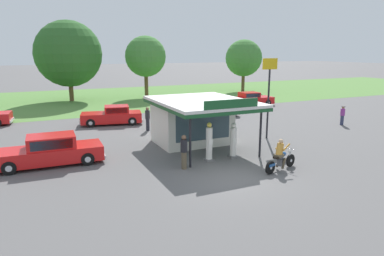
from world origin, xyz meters
TOP-DOWN VIEW (x-y plane):
  - ground_plane at (0.00, 0.00)m, footprint 300.00×300.00m
  - grass_verge_strip at (0.00, 30.00)m, footprint 120.00×24.00m
  - service_station_kiosk at (1.00, 6.08)m, footprint 5.07×6.59m
  - gas_pump_nearside at (0.26, 2.68)m, footprint 0.44×0.44m
  - gas_pump_offside at (1.74, 2.68)m, footprint 0.44×0.44m
  - motorcycle_with_rider at (2.68, -0.12)m, footprint 2.24×0.89m
  - featured_classic_sedan at (-7.39, 5.49)m, footprint 5.48×2.06m
  - parked_car_back_row_left at (-2.32, 14.25)m, footprint 5.05×2.77m
  - parked_car_back_row_centre_right at (13.03, 17.71)m, footprint 5.25×2.16m
  - parked_car_second_row_spare at (6.24, 13.89)m, footprint 5.49×2.37m
  - bystander_chatting_near_pumps at (13.94, 6.34)m, footprint 0.34×0.34m
  - bystander_admiring_sedan at (-0.48, 10.88)m, footprint 0.34×0.34m
  - bystander_leaning_by_kiosk at (-1.46, 2.04)m, footprint 0.34×0.34m
  - tree_oak_left at (5.15, 29.00)m, footprint 5.01×5.01m
  - tree_oak_far_left at (-3.80, 29.42)m, footprint 7.47×7.47m
  - tree_oak_distant_spare at (19.83, 29.57)m, footprint 5.19×5.19m
  - roadside_pole_sign at (6.01, 5.39)m, footprint 1.10×0.12m

SIDE VIEW (x-z plane):
  - ground_plane at x=0.00m, z-range 0.00..0.00m
  - grass_verge_strip at x=0.00m, z-range 0.00..0.01m
  - parked_car_back_row_centre_right at x=13.03m, z-range -0.07..1.36m
  - motorcycle_with_rider at x=2.68m, z-range -0.14..1.44m
  - parked_car_back_row_left at x=-2.32m, z-range -0.06..1.39m
  - parked_car_second_row_spare at x=6.24m, z-range -0.08..1.46m
  - featured_classic_sedan at x=-7.39m, z-range -0.07..1.46m
  - bystander_chatting_near_pumps at x=13.94m, z-range 0.04..1.53m
  - gas_pump_offside at x=1.74m, z-range -0.08..1.83m
  - bystander_leaning_by_kiosk at x=-1.46m, z-range 0.05..1.76m
  - bystander_admiring_sedan at x=-0.48m, z-range 0.05..1.77m
  - gas_pump_nearside at x=0.26m, z-range -0.08..1.98m
  - service_station_kiosk at x=1.00m, z-range 0.01..3.34m
  - roadside_pole_sign at x=6.01m, z-range 0.92..6.14m
  - tree_oak_distant_spare at x=19.83m, z-range 0.94..8.26m
  - tree_oak_left at x=5.15m, z-range 1.25..8.81m
  - tree_oak_far_left at x=-3.80m, z-range 0.82..9.95m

